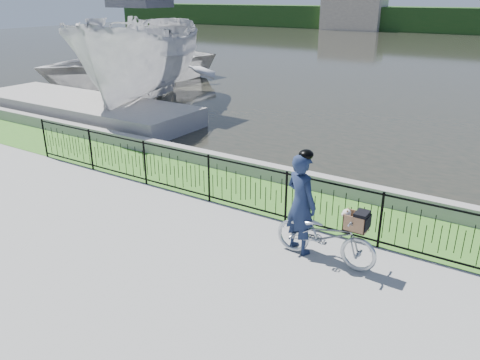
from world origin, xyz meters
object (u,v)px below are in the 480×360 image
Objects in this scene: bicycle_rig at (326,235)px; boat_near at (144,59)px; boat_far at (127,63)px; dock at (83,108)px; cyclist at (301,203)px.

boat_near is (-11.33, 7.46, 1.52)m from bicycle_rig.
dock is at bearing -57.98° from boat_far.
bicycle_rig is at bearing -21.67° from dock.
bicycle_rig is 0.18× the size of boat_near.
boat_near reaches higher than cyclist.
boat_near is (-10.76, 7.38, 1.05)m from cyclist.
boat_far reaches higher than dock.
dock is 13.26m from bicycle_rig.
boat_far is (-16.43, 11.47, 0.52)m from bicycle_rig.
dock is 4.99× the size of cyclist.
boat_far is (-4.11, 6.58, 0.68)m from dock.
bicycle_rig is at bearing -33.38° from boat_near.
cyclist reaches higher than bicycle_rig.
dock is 12.72m from cyclist.
boat_far is (-5.11, 4.01, -1.00)m from boat_near.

